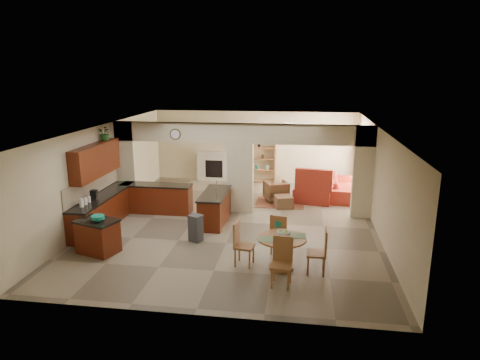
# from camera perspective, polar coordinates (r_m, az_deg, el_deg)

# --- Properties ---
(floor) EXTENTS (10.00, 10.00, 0.00)m
(floor) POSITION_cam_1_polar(r_m,az_deg,el_deg) (12.70, -0.60, -5.63)
(floor) COLOR #85765C
(floor) RESTS_ON ground
(ceiling) EXTENTS (10.00, 10.00, 0.00)m
(ceiling) POSITION_cam_1_polar(r_m,az_deg,el_deg) (12.03, -0.63, 7.00)
(ceiling) COLOR white
(ceiling) RESTS_ON wall_back
(wall_back) EXTENTS (8.00, 0.00, 8.00)m
(wall_back) POSITION_cam_1_polar(r_m,az_deg,el_deg) (17.15, 1.94, 4.48)
(wall_back) COLOR beige
(wall_back) RESTS_ON floor
(wall_front) EXTENTS (8.00, 0.00, 8.00)m
(wall_front) POSITION_cam_1_polar(r_m,az_deg,el_deg) (7.62, -6.41, -8.45)
(wall_front) COLOR beige
(wall_front) RESTS_ON floor
(wall_left) EXTENTS (0.00, 10.00, 10.00)m
(wall_left) POSITION_cam_1_polar(r_m,az_deg,el_deg) (13.48, -17.68, 1.06)
(wall_left) COLOR beige
(wall_left) RESTS_ON floor
(wall_right) EXTENTS (0.00, 10.00, 10.00)m
(wall_right) POSITION_cam_1_polar(r_m,az_deg,el_deg) (12.35, 18.06, -0.15)
(wall_right) COLOR beige
(wall_right) RESTS_ON floor
(partition_left_pier) EXTENTS (0.60, 0.25, 2.80)m
(partition_left_pier) POSITION_cam_1_polar(r_m,az_deg,el_deg) (14.24, -14.87, 1.95)
(partition_left_pier) COLOR beige
(partition_left_pier) RESTS_ON floor
(partition_center_pier) EXTENTS (0.80, 0.25, 2.20)m
(partition_center_pier) POSITION_cam_1_polar(r_m,az_deg,el_deg) (13.32, 0.04, 0.28)
(partition_center_pier) COLOR beige
(partition_center_pier) RESTS_ON floor
(partition_right_pier) EXTENTS (0.60, 0.25, 2.80)m
(partition_right_pier) POSITION_cam_1_polar(r_m,az_deg,el_deg) (13.26, 16.08, 0.97)
(partition_right_pier) COLOR beige
(partition_right_pier) RESTS_ON floor
(partition_header) EXTENTS (8.00, 0.25, 0.60)m
(partition_header) POSITION_cam_1_polar(r_m,az_deg,el_deg) (13.05, 0.04, 6.25)
(partition_header) COLOR beige
(partition_header) RESTS_ON partition_center_pier
(kitchen_counter) EXTENTS (2.52, 3.29, 1.48)m
(kitchen_counter) POSITION_cam_1_polar(r_m,az_deg,el_deg) (13.20, -14.93, -3.23)
(kitchen_counter) COLOR #421207
(kitchen_counter) RESTS_ON floor
(upper_cabinets) EXTENTS (0.35, 2.40, 0.90)m
(upper_cabinets) POSITION_cam_1_polar(r_m,az_deg,el_deg) (12.59, -18.67, 2.51)
(upper_cabinets) COLOR #421207
(upper_cabinets) RESTS_ON wall_left
(peninsula) EXTENTS (0.70, 1.85, 0.91)m
(peninsula) POSITION_cam_1_polar(r_m,az_deg,el_deg) (12.55, -3.40, -3.71)
(peninsula) COLOR #421207
(peninsula) RESTS_ON floor
(wall_clock) EXTENTS (0.34, 0.03, 0.34)m
(wall_clock) POSITION_cam_1_polar(r_m,az_deg,el_deg) (13.34, -8.63, 6.05)
(wall_clock) COLOR #473217
(wall_clock) RESTS_ON partition_header
(rug) EXTENTS (1.60, 1.30, 0.01)m
(rug) POSITION_cam_1_polar(r_m,az_deg,el_deg) (14.57, 5.34, -3.02)
(rug) COLOR brown
(rug) RESTS_ON floor
(fireplace) EXTENTS (1.60, 0.35, 1.20)m
(fireplace) POSITION_cam_1_polar(r_m,az_deg,el_deg) (17.38, -3.40, 1.96)
(fireplace) COLOR beige
(fireplace) RESTS_ON floor
(shelving_unit) EXTENTS (1.00, 0.32, 1.80)m
(shelving_unit) POSITION_cam_1_polar(r_m,az_deg,el_deg) (17.03, 3.03, 2.69)
(shelving_unit) COLOR #A06737
(shelving_unit) RESTS_ON floor
(window_a) EXTENTS (0.02, 0.90, 1.90)m
(window_a) POSITION_cam_1_polar(r_m,az_deg,el_deg) (14.60, 16.42, 1.34)
(window_a) COLOR white
(window_a) RESTS_ON wall_right
(window_b) EXTENTS (0.02, 0.90, 1.90)m
(window_b) POSITION_cam_1_polar(r_m,az_deg,el_deg) (16.24, 15.61, 2.68)
(window_b) COLOR white
(window_b) RESTS_ON wall_right
(glazed_door) EXTENTS (0.02, 0.70, 2.10)m
(glazed_door) POSITION_cam_1_polar(r_m,az_deg,el_deg) (15.45, 15.95, 1.50)
(glazed_door) COLOR white
(glazed_door) RESTS_ON wall_right
(drape_a_left) EXTENTS (0.10, 0.28, 2.30)m
(drape_a_left) POSITION_cam_1_polar(r_m,az_deg,el_deg) (14.01, 16.58, 0.80)
(drape_a_left) COLOR #3F2319
(drape_a_left) RESTS_ON wall_right
(drape_a_right) EXTENTS (0.10, 0.28, 2.30)m
(drape_a_right) POSITION_cam_1_polar(r_m,az_deg,el_deg) (15.17, 15.96, 1.85)
(drape_a_right) COLOR #3F2319
(drape_a_right) RESTS_ON wall_right
(drape_b_left) EXTENTS (0.10, 0.28, 2.30)m
(drape_b_left) POSITION_cam_1_polar(r_m,az_deg,el_deg) (15.66, 15.73, 2.24)
(drape_b_left) COLOR #3F2319
(drape_b_left) RESTS_ON wall_right
(drape_b_right) EXTENTS (0.10, 0.28, 2.30)m
(drape_b_right) POSITION_cam_1_polar(r_m,az_deg,el_deg) (16.82, 15.22, 3.09)
(drape_b_right) COLOR #3F2319
(drape_b_right) RESTS_ON wall_right
(ceiling_fan) EXTENTS (1.00, 1.00, 0.10)m
(ceiling_fan) POSITION_cam_1_polar(r_m,az_deg,el_deg) (14.90, 6.91, 7.39)
(ceiling_fan) COLOR white
(ceiling_fan) RESTS_ON ceiling
(kitchen_island) EXTENTS (1.13, 0.95, 0.84)m
(kitchen_island) POSITION_cam_1_polar(r_m,az_deg,el_deg) (11.09, -18.42, -7.12)
(kitchen_island) COLOR #421207
(kitchen_island) RESTS_ON floor
(teal_bowl) EXTENTS (0.31, 0.31, 0.15)m
(teal_bowl) POSITION_cam_1_polar(r_m,az_deg,el_deg) (10.83, -18.41, -4.89)
(teal_bowl) COLOR #159076
(teal_bowl) RESTS_ON kitchen_island
(trash_can) EXTENTS (0.39, 0.37, 0.66)m
(trash_can) POSITION_cam_1_polar(r_m,az_deg,el_deg) (11.30, -5.93, -6.53)
(trash_can) COLOR #313133
(trash_can) RESTS_ON floor
(dining_table) EXTENTS (1.10, 1.10, 0.75)m
(dining_table) POSITION_cam_1_polar(r_m,az_deg,el_deg) (9.72, 5.57, -9.00)
(dining_table) COLOR #A06737
(dining_table) RESTS_ON floor
(fruit_bowl) EXTENTS (0.30, 0.30, 0.16)m
(fruit_bowl) POSITION_cam_1_polar(r_m,az_deg,el_deg) (9.61, 5.83, -7.15)
(fruit_bowl) COLOR #91BB28
(fruit_bowl) RESTS_ON dining_table
(sofa) EXTENTS (2.47, 1.04, 0.71)m
(sofa) POSITION_cam_1_polar(r_m,az_deg,el_deg) (15.59, 13.31, -0.84)
(sofa) COLOR maroon
(sofa) RESTS_ON floor
(chaise) EXTENTS (1.37, 1.19, 0.49)m
(chaise) POSITION_cam_1_polar(r_m,az_deg,el_deg) (14.80, 9.67, -1.92)
(chaise) COLOR maroon
(chaise) RESTS_ON floor
(armchair) EXTENTS (0.97, 0.98, 0.69)m
(armchair) POSITION_cam_1_polar(r_m,az_deg,el_deg) (14.71, 4.82, -1.45)
(armchair) COLOR maroon
(armchair) RESTS_ON floor
(ottoman) EXTENTS (0.67, 0.67, 0.39)m
(ottoman) POSITION_cam_1_polar(r_m,az_deg,el_deg) (14.02, 5.83, -2.91)
(ottoman) COLOR maroon
(ottoman) RESTS_ON floor
(plant) EXTENTS (0.45, 0.42, 0.43)m
(plant) POSITION_cam_1_polar(r_m,az_deg,el_deg) (13.11, -17.53, 5.99)
(plant) COLOR #124615
(plant) RESTS_ON upper_cabinets
(chair_north) EXTENTS (0.51, 0.51, 1.02)m
(chair_north) POSITION_cam_1_polar(r_m,az_deg,el_deg) (10.41, 5.28, -7.04)
(chair_north) COLOR #A06737
(chair_north) RESTS_ON floor
(chair_east) EXTENTS (0.44, 0.43, 1.02)m
(chair_east) POSITION_cam_1_polar(r_m,az_deg,el_deg) (9.61, 10.68, -9.12)
(chair_east) COLOR #A06737
(chair_east) RESTS_ON floor
(chair_south) EXTENTS (0.46, 0.46, 1.02)m
(chair_south) POSITION_cam_1_polar(r_m,az_deg,el_deg) (9.05, 5.62, -10.47)
(chair_south) COLOR #A06737
(chair_south) RESTS_ON floor
(chair_west) EXTENTS (0.48, 0.48, 1.02)m
(chair_west) POSITION_cam_1_polar(r_m,az_deg,el_deg) (9.86, 0.11, -8.24)
(chair_west) COLOR #A06737
(chair_west) RESTS_ON floor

